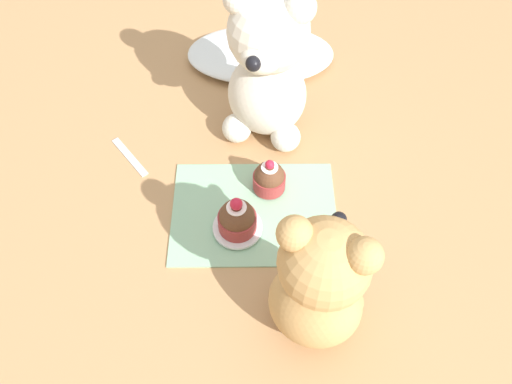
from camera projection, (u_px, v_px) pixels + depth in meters
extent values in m
plane|color=tan|center=(256.00, 213.00, 0.78)|extent=(4.00, 4.00, 0.00)
cube|color=#8EBC99|center=(256.00, 212.00, 0.78)|extent=(0.26, 0.19, 0.01)
ellipsoid|color=white|center=(262.00, 54.00, 0.98)|extent=(0.29, 0.17, 0.04)
ellipsoid|color=silver|center=(269.00, 95.00, 0.83)|extent=(0.16, 0.14, 0.15)
sphere|color=silver|center=(270.00, 32.00, 0.73)|extent=(0.12, 0.12, 0.12)
ellipsoid|color=silver|center=(263.00, 57.00, 0.71)|extent=(0.07, 0.07, 0.05)
sphere|color=black|center=(259.00, 64.00, 0.69)|extent=(0.02, 0.02, 0.02)
sphere|color=silver|center=(302.00, 7.00, 0.68)|extent=(0.05, 0.05, 0.05)
sphere|color=silver|center=(238.00, 128.00, 0.85)|extent=(0.05, 0.05, 0.05)
sphere|color=silver|center=(287.00, 137.00, 0.84)|extent=(0.05, 0.05, 0.05)
ellipsoid|color=tan|center=(317.00, 303.00, 0.62)|extent=(0.15, 0.14, 0.13)
sphere|color=tan|center=(327.00, 263.00, 0.54)|extent=(0.10, 0.10, 0.10)
ellipsoid|color=tan|center=(336.00, 235.00, 0.56)|extent=(0.06, 0.06, 0.04)
sphere|color=black|center=(341.00, 220.00, 0.57)|extent=(0.02, 0.02, 0.02)
sphere|color=tan|center=(367.00, 256.00, 0.49)|extent=(0.04, 0.04, 0.04)
sphere|color=tan|center=(297.00, 234.00, 0.51)|extent=(0.04, 0.04, 0.04)
sphere|color=tan|center=(349.00, 302.00, 0.67)|extent=(0.05, 0.05, 0.05)
sphere|color=tan|center=(295.00, 283.00, 0.69)|extent=(0.05, 0.05, 0.05)
cylinder|color=#993333|center=(271.00, 181.00, 0.79)|extent=(0.05, 0.05, 0.03)
sphere|color=brown|center=(271.00, 176.00, 0.78)|extent=(0.05, 0.05, 0.05)
cylinder|color=white|center=(271.00, 167.00, 0.76)|extent=(0.03, 0.03, 0.00)
sphere|color=red|center=(272.00, 165.00, 0.76)|extent=(0.01, 0.01, 0.01)
cylinder|color=silver|center=(240.00, 227.00, 0.76)|extent=(0.08, 0.08, 0.01)
cylinder|color=#993333|center=(239.00, 222.00, 0.74)|extent=(0.06, 0.06, 0.03)
sphere|color=brown|center=(239.00, 217.00, 0.73)|extent=(0.05, 0.05, 0.05)
cylinder|color=white|center=(238.00, 207.00, 0.71)|extent=(0.03, 0.03, 0.00)
sphere|color=red|center=(238.00, 204.00, 0.71)|extent=(0.02, 0.02, 0.02)
cube|color=silver|center=(131.00, 156.00, 0.85)|extent=(0.07, 0.09, 0.01)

